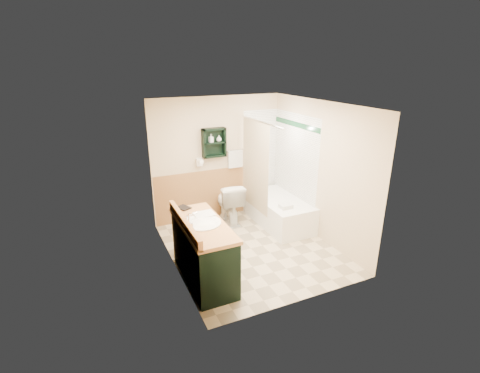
% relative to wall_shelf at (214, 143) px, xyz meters
% --- Properties ---
extents(floor, '(3.00, 3.00, 0.00)m').
position_rel_wall_shelf_xyz_m(floor, '(0.10, -1.41, -1.55)').
color(floor, beige).
rests_on(floor, ground).
extents(back_wall, '(2.60, 0.04, 2.40)m').
position_rel_wall_shelf_xyz_m(back_wall, '(0.10, 0.11, -0.35)').
color(back_wall, beige).
rests_on(back_wall, ground).
extents(left_wall, '(0.04, 3.00, 2.40)m').
position_rel_wall_shelf_xyz_m(left_wall, '(-1.22, -1.41, -0.35)').
color(left_wall, beige).
rests_on(left_wall, ground).
extents(right_wall, '(0.04, 3.00, 2.40)m').
position_rel_wall_shelf_xyz_m(right_wall, '(1.42, -1.41, -0.35)').
color(right_wall, beige).
rests_on(right_wall, ground).
extents(ceiling, '(2.60, 3.00, 0.04)m').
position_rel_wall_shelf_xyz_m(ceiling, '(0.10, -1.41, 0.87)').
color(ceiling, white).
rests_on(ceiling, back_wall).
extents(wainscot_left, '(2.98, 2.98, 1.00)m').
position_rel_wall_shelf_xyz_m(wainscot_left, '(-1.19, -1.41, -1.05)').
color(wainscot_left, '#AD7746').
rests_on(wainscot_left, left_wall).
extents(wainscot_back, '(2.58, 2.58, 1.00)m').
position_rel_wall_shelf_xyz_m(wainscot_back, '(0.10, 0.08, -1.05)').
color(wainscot_back, '#AD7746').
rests_on(wainscot_back, back_wall).
extents(mirror_frame, '(1.30, 1.30, 1.00)m').
position_rel_wall_shelf_xyz_m(mirror_frame, '(-1.17, -1.96, -0.05)').
color(mirror_frame, brown).
rests_on(mirror_frame, left_wall).
extents(mirror_glass, '(1.20, 1.20, 0.90)m').
position_rel_wall_shelf_xyz_m(mirror_glass, '(-1.17, -1.96, -0.05)').
color(mirror_glass, white).
rests_on(mirror_glass, left_wall).
extents(tile_right, '(1.50, 1.50, 2.10)m').
position_rel_wall_shelf_xyz_m(tile_right, '(1.38, -0.66, -0.50)').
color(tile_right, white).
rests_on(tile_right, right_wall).
extents(tile_back, '(0.95, 0.95, 2.10)m').
position_rel_wall_shelf_xyz_m(tile_back, '(1.13, 0.07, -0.50)').
color(tile_back, white).
rests_on(tile_back, back_wall).
extents(tile_accent, '(1.50, 1.50, 0.10)m').
position_rel_wall_shelf_xyz_m(tile_accent, '(1.37, -0.66, 0.35)').
color(tile_accent, '#124223').
rests_on(tile_accent, right_wall).
extents(wall_shelf, '(0.45, 0.15, 0.55)m').
position_rel_wall_shelf_xyz_m(wall_shelf, '(0.00, 0.00, 0.00)').
color(wall_shelf, black).
rests_on(wall_shelf, back_wall).
extents(hair_dryer, '(0.10, 0.24, 0.18)m').
position_rel_wall_shelf_xyz_m(hair_dryer, '(-0.30, 0.02, -0.35)').
color(hair_dryer, white).
rests_on(hair_dryer, back_wall).
extents(towel_bar, '(0.40, 0.06, 0.40)m').
position_rel_wall_shelf_xyz_m(towel_bar, '(0.45, 0.04, -0.20)').
color(towel_bar, silver).
rests_on(towel_bar, back_wall).
extents(curtain_rod, '(0.03, 1.60, 0.03)m').
position_rel_wall_shelf_xyz_m(curtain_rod, '(0.63, -0.66, 0.45)').
color(curtain_rod, silver).
rests_on(curtain_rod, back_wall).
extents(shower_curtain, '(1.05, 1.05, 1.70)m').
position_rel_wall_shelf_xyz_m(shower_curtain, '(0.63, -0.48, -0.40)').
color(shower_curtain, beige).
rests_on(shower_curtain, curtain_rod).
extents(vanity, '(0.59, 1.40, 0.89)m').
position_rel_wall_shelf_xyz_m(vanity, '(-0.89, -1.89, -1.11)').
color(vanity, black).
rests_on(vanity, ground).
extents(bathtub, '(0.78, 1.50, 0.52)m').
position_rel_wall_shelf_xyz_m(bathtub, '(1.03, -0.77, -1.29)').
color(bathtub, white).
rests_on(bathtub, ground).
extents(toilet, '(0.54, 0.86, 0.79)m').
position_rel_wall_shelf_xyz_m(toilet, '(0.18, -0.26, -1.15)').
color(toilet, white).
rests_on(toilet, ground).
extents(counter_towel, '(0.29, 0.22, 0.04)m').
position_rel_wall_shelf_xyz_m(counter_towel, '(-0.80, -1.68, -0.64)').
color(counter_towel, silver).
rests_on(counter_towel, vanity).
extents(vanity_book, '(0.15, 0.08, 0.21)m').
position_rel_wall_shelf_xyz_m(vanity_book, '(-1.06, -1.32, -0.56)').
color(vanity_book, black).
rests_on(vanity_book, vanity).
extents(tub_towel, '(0.21, 0.18, 0.07)m').
position_rel_wall_shelf_xyz_m(tub_towel, '(0.89, -1.19, -0.99)').
color(tub_towel, silver).
rests_on(tub_towel, bathtub).
extents(soap_bottle_a, '(0.11, 0.17, 0.07)m').
position_rel_wall_shelf_xyz_m(soap_bottle_a, '(-0.06, -0.01, 0.05)').
color(soap_bottle_a, white).
rests_on(soap_bottle_a, wall_shelf).
extents(soap_bottle_b, '(0.12, 0.14, 0.09)m').
position_rel_wall_shelf_xyz_m(soap_bottle_b, '(0.10, -0.01, 0.06)').
color(soap_bottle_b, white).
rests_on(soap_bottle_b, wall_shelf).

